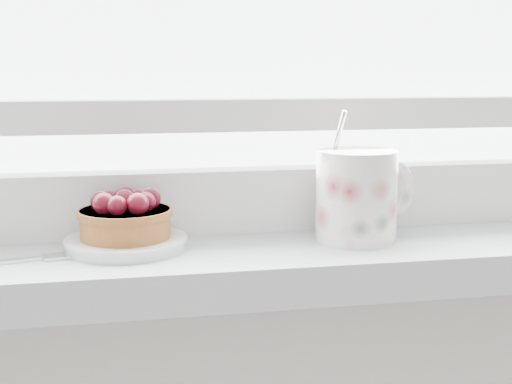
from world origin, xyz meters
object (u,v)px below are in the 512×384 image
object	(u,v)px
floral_mug	(359,194)
fork	(4,262)
saucer	(126,243)
raspberry_tart	(125,217)

from	to	relation	value
floral_mug	fork	bearing A→B (deg)	-176.58
floral_mug	fork	distance (m)	0.36
saucer	raspberry_tart	world-z (taller)	raspberry_tart
saucer	fork	world-z (taller)	saucer
fork	saucer	bearing A→B (deg)	15.39
saucer	fork	distance (m)	0.12
raspberry_tart	fork	distance (m)	0.12
saucer	floral_mug	xyz separation A→B (m)	(0.24, -0.01, 0.04)
raspberry_tart	floral_mug	xyz separation A→B (m)	(0.24, -0.01, 0.02)
fork	floral_mug	bearing A→B (deg)	3.42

